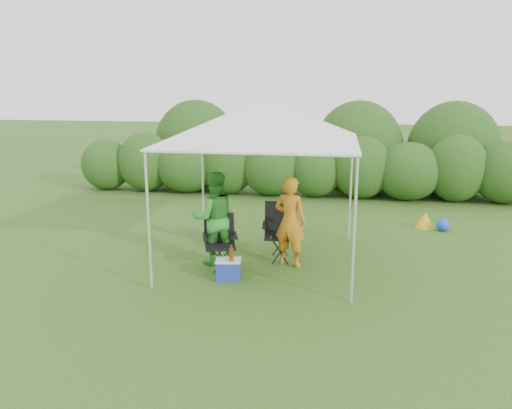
% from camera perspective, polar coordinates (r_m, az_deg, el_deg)
% --- Properties ---
extents(ground, '(70.00, 70.00, 0.00)m').
position_cam_1_polar(ground, '(8.42, 0.34, -7.62)').
color(ground, '#3C621F').
extents(hedge, '(12.78, 1.53, 1.80)m').
position_cam_1_polar(hedge, '(13.98, 4.93, 4.28)').
color(hedge, '#2A5319').
rests_on(hedge, ground).
extents(canopy, '(3.10, 3.10, 2.83)m').
position_cam_1_polar(canopy, '(8.38, 0.92, 9.57)').
color(canopy, silver).
rests_on(canopy, ground).
extents(chair_right, '(0.68, 0.62, 1.01)m').
position_cam_1_polar(chair_right, '(8.89, 2.83, -2.62)').
color(chair_right, black).
rests_on(chair_right, ground).
extents(chair_left, '(0.67, 0.63, 0.91)m').
position_cam_1_polar(chair_left, '(8.48, -4.17, -3.82)').
color(chair_left, black).
rests_on(chair_left, ground).
extents(man, '(0.66, 0.54, 1.55)m').
position_cam_1_polar(man, '(8.50, 3.92, -1.95)').
color(man, '#C87316').
rests_on(man, ground).
extents(woman, '(0.95, 0.84, 1.62)m').
position_cam_1_polar(woman, '(8.60, -4.78, -1.56)').
color(woman, '#358F2E').
rests_on(woman, ground).
extents(cooler, '(0.44, 0.34, 0.34)m').
position_cam_1_polar(cooler, '(8.03, -3.17, -7.42)').
color(cooler, '#22379D').
rests_on(cooler, ground).
extents(bottle, '(0.07, 0.07, 0.26)m').
position_cam_1_polar(bottle, '(7.88, -2.83, -5.54)').
color(bottle, '#592D0C').
rests_on(bottle, cooler).
extents(lawn_toy, '(0.68, 0.56, 0.34)m').
position_cam_1_polar(lawn_toy, '(11.49, 19.23, -1.81)').
color(lawn_toy, gold).
rests_on(lawn_toy, ground).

